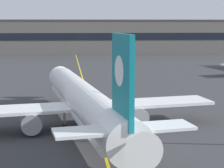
% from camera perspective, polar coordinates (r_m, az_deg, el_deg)
% --- Properties ---
extents(ground_plane, '(400.00, 400.00, 0.00)m').
position_cam_1_polar(ground_plane, '(36.97, -2.22, -11.00)').
color(ground_plane, '#353538').
extents(taxiway_centreline, '(5.97, 179.92, 0.01)m').
position_cam_1_polar(taxiway_centreline, '(65.97, -3.34, -2.15)').
color(taxiway_centreline, yellow).
rests_on(taxiway_centreline, ground).
extents(airliner_foreground, '(32.34, 41.31, 11.65)m').
position_cam_1_polar(airliner_foreground, '(46.77, -3.97, -2.50)').
color(airliner_foreground, white).
rests_on(airliner_foreground, ground).
extents(safety_cone_by_nose_gear, '(0.44, 0.44, 0.55)m').
position_cam_1_polar(safety_cone_by_nose_gear, '(64.33, -2.88, -2.20)').
color(safety_cone_by_nose_gear, orange).
rests_on(safety_cone_by_nose_gear, ground).
extents(terminal_building, '(134.73, 12.40, 13.45)m').
position_cam_1_polar(terminal_building, '(162.01, -2.93, 6.75)').
color(terminal_building, slate).
rests_on(terminal_building, ground).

